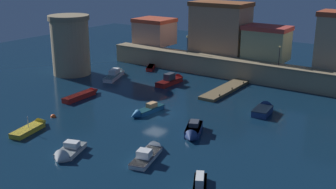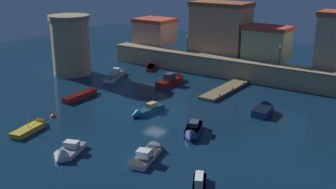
{
  "view_description": "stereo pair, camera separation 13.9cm",
  "coord_description": "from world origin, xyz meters",
  "px_view_note": "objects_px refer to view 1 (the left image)",
  "views": [
    {
      "loc": [
        29.78,
        -40.41,
        18.38
      ],
      "look_at": [
        0.0,
        2.88,
        1.8
      ],
      "focal_mm": 44.88,
      "sensor_mm": 36.0,
      "label": 1
    },
    {
      "loc": [
        29.89,
        -40.33,
        18.38
      ],
      "look_at": [
        0.0,
        2.88,
        1.8
      ],
      "focal_mm": 44.88,
      "sensor_mm": 36.0,
      "label": 2
    }
  ],
  "objects_px": {
    "moored_boat_2": "(173,80)",
    "quay_lamp_0": "(187,41)",
    "mooring_buoy_0": "(53,117)",
    "moored_boat_8": "(84,95)",
    "quay_lamp_1": "(280,52)",
    "moored_boat_6": "(150,152)",
    "moored_boat_4": "(67,153)",
    "moored_boat_9": "(116,74)",
    "moored_boat_5": "(193,131)",
    "moored_boat_3": "(264,109)",
    "fortress_tower": "(70,45)",
    "moored_boat_7": "(151,66)",
    "moored_boat_1": "(146,111)",
    "moored_boat_0": "(33,127)"
  },
  "relations": [
    {
      "from": "moored_boat_2",
      "to": "mooring_buoy_0",
      "type": "distance_m",
      "value": 21.58
    },
    {
      "from": "moored_boat_7",
      "to": "quay_lamp_0",
      "type": "bearing_deg",
      "value": -98.45
    },
    {
      "from": "moored_boat_7",
      "to": "moored_boat_8",
      "type": "distance_m",
      "value": 19.39
    },
    {
      "from": "moored_boat_7",
      "to": "mooring_buoy_0",
      "type": "distance_m",
      "value": 27.67
    },
    {
      "from": "moored_boat_2",
      "to": "quay_lamp_0",
      "type": "bearing_deg",
      "value": 17.41
    },
    {
      "from": "quay_lamp_0",
      "to": "moored_boat_1",
      "type": "height_order",
      "value": "quay_lamp_0"
    },
    {
      "from": "moored_boat_6",
      "to": "moored_boat_9",
      "type": "distance_m",
      "value": 30.68
    },
    {
      "from": "moored_boat_2",
      "to": "mooring_buoy_0",
      "type": "relative_size",
      "value": 9.76
    },
    {
      "from": "quay_lamp_1",
      "to": "moored_boat_3",
      "type": "xyz_separation_m",
      "value": [
        3.15,
        -13.06,
        -4.84
      ]
    },
    {
      "from": "quay_lamp_0",
      "to": "mooring_buoy_0",
      "type": "xyz_separation_m",
      "value": [
        -1.25,
        -29.38,
        -5.26
      ]
    },
    {
      "from": "moored_boat_8",
      "to": "moored_boat_9",
      "type": "relative_size",
      "value": 0.93
    },
    {
      "from": "moored_boat_4",
      "to": "moored_boat_5",
      "type": "xyz_separation_m",
      "value": [
        7.55,
        11.66,
        0.16
      ]
    },
    {
      "from": "moored_boat_7",
      "to": "mooring_buoy_0",
      "type": "xyz_separation_m",
      "value": [
        5.02,
        -27.21,
        -0.31
      ]
    },
    {
      "from": "moored_boat_4",
      "to": "mooring_buoy_0",
      "type": "xyz_separation_m",
      "value": [
        -9.78,
        6.72,
        -0.31
      ]
    },
    {
      "from": "fortress_tower",
      "to": "moored_boat_8",
      "type": "relative_size",
      "value": 1.46
    },
    {
      "from": "quay_lamp_0",
      "to": "quay_lamp_1",
      "type": "relative_size",
      "value": 0.98
    },
    {
      "from": "moored_boat_2",
      "to": "moored_boat_9",
      "type": "xyz_separation_m",
      "value": [
        -9.84,
        -2.44,
        -0.01
      ]
    },
    {
      "from": "moored_boat_7",
      "to": "moored_boat_9",
      "type": "distance_m",
      "value": 8.46
    },
    {
      "from": "fortress_tower",
      "to": "moored_boat_5",
      "type": "distance_m",
      "value": 33.44
    },
    {
      "from": "moored_boat_1",
      "to": "quay_lamp_0",
      "type": "bearing_deg",
      "value": -155.95
    },
    {
      "from": "moored_boat_2",
      "to": "moored_boat_8",
      "type": "bearing_deg",
      "value": 155.62
    },
    {
      "from": "quay_lamp_0",
      "to": "moored_boat_4",
      "type": "xyz_separation_m",
      "value": [
        8.53,
        -36.1,
        -4.95
      ]
    },
    {
      "from": "quay_lamp_1",
      "to": "moored_boat_6",
      "type": "bearing_deg",
      "value": -92.59
    },
    {
      "from": "moored_boat_7",
      "to": "moored_boat_3",
      "type": "bearing_deg",
      "value": -140.26
    },
    {
      "from": "moored_boat_4",
      "to": "moored_boat_8",
      "type": "xyz_separation_m",
      "value": [
        -12.5,
        14.68,
        0.06
      ]
    },
    {
      "from": "moored_boat_4",
      "to": "moored_boat_9",
      "type": "xyz_separation_m",
      "value": [
        -16.0,
        25.56,
        0.2
      ]
    },
    {
      "from": "quay_lamp_1",
      "to": "moored_boat_8",
      "type": "height_order",
      "value": "quay_lamp_1"
    },
    {
      "from": "quay_lamp_0",
      "to": "moored_boat_4",
      "type": "height_order",
      "value": "quay_lamp_0"
    },
    {
      "from": "moored_boat_8",
      "to": "quay_lamp_1",
      "type": "bearing_deg",
      "value": -46.17
    },
    {
      "from": "moored_boat_5",
      "to": "mooring_buoy_0",
      "type": "distance_m",
      "value": 18.03
    },
    {
      "from": "fortress_tower",
      "to": "moored_boat_8",
      "type": "height_order",
      "value": "fortress_tower"
    },
    {
      "from": "moored_boat_3",
      "to": "moored_boat_8",
      "type": "bearing_deg",
      "value": 103.28
    },
    {
      "from": "mooring_buoy_0",
      "to": "quay_lamp_0",
      "type": "bearing_deg",
      "value": 87.57
    },
    {
      "from": "moored_boat_1",
      "to": "moored_boat_6",
      "type": "relative_size",
      "value": 0.91
    },
    {
      "from": "moored_boat_7",
      "to": "moored_boat_4",
      "type": "bearing_deg",
      "value": 176.0
    },
    {
      "from": "moored_boat_4",
      "to": "moored_boat_9",
      "type": "height_order",
      "value": "moored_boat_9"
    },
    {
      "from": "quay_lamp_0",
      "to": "moored_boat_1",
      "type": "relative_size",
      "value": 0.52
    },
    {
      "from": "mooring_buoy_0",
      "to": "moored_boat_8",
      "type": "bearing_deg",
      "value": 108.86
    },
    {
      "from": "quay_lamp_0",
      "to": "mooring_buoy_0",
      "type": "height_order",
      "value": "quay_lamp_0"
    },
    {
      "from": "moored_boat_5",
      "to": "moored_boat_1",
      "type": "bearing_deg",
      "value": -129.69
    },
    {
      "from": "quay_lamp_0",
      "to": "moored_boat_1",
      "type": "xyz_separation_m",
      "value": [
        7.5,
        -21.89,
        -4.89
      ]
    },
    {
      "from": "moored_boat_6",
      "to": "mooring_buoy_0",
      "type": "distance_m",
      "value": 16.57
    },
    {
      "from": "moored_boat_3",
      "to": "moored_boat_4",
      "type": "bearing_deg",
      "value": 147.86
    },
    {
      "from": "moored_boat_6",
      "to": "moored_boat_7",
      "type": "xyz_separation_m",
      "value": [
        -21.48,
        29.03,
        -0.01
      ]
    },
    {
      "from": "moored_boat_0",
      "to": "moored_boat_4",
      "type": "relative_size",
      "value": 1.17
    },
    {
      "from": "fortress_tower",
      "to": "moored_boat_9",
      "type": "distance_m",
      "value": 9.25
    },
    {
      "from": "moored_boat_5",
      "to": "moored_boat_6",
      "type": "height_order",
      "value": "moored_boat_5"
    },
    {
      "from": "moored_boat_2",
      "to": "moored_boat_4",
      "type": "height_order",
      "value": "moored_boat_2"
    },
    {
      "from": "quay_lamp_1",
      "to": "moored_boat_0",
      "type": "xyz_separation_m",
      "value": [
        -16.53,
        -33.42,
        -4.98
      ]
    },
    {
      "from": "moored_boat_1",
      "to": "moored_boat_4",
      "type": "bearing_deg",
      "value": 9.28
    }
  ]
}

